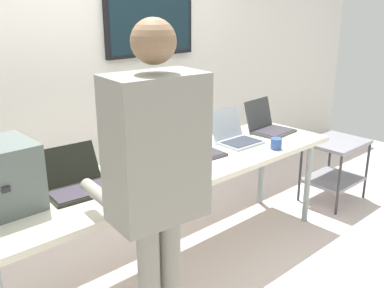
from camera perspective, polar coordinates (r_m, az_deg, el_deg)
The scene contains 11 objects.
ground at distance 3.32m, azimuth -2.23°, elevation -15.83°, with size 8.00×8.00×0.04m, color beige.
back_wall at distance 3.74m, azimuth -13.74°, elevation 9.46°, with size 8.00×0.11×2.59m.
workbench at distance 2.97m, azimuth -2.40°, elevation -3.84°, with size 2.76×0.70×0.78m.
laptop_station_0 at distance 2.65m, azimuth -14.95°, elevation -4.71°, with size 0.40×0.38×0.23m.
laptop_station_1 at distance 2.84m, azimuth -6.71°, elevation -2.54°, with size 0.37×0.31×0.26m.
laptop_station_2 at distance 3.15m, azimuth -0.03°, elevation -0.26°, with size 0.39×0.36×0.27m.
laptop_station_3 at distance 3.44m, azimuth 5.61°, elevation 1.15°, with size 0.32×0.34×0.25m.
laptop_station_4 at distance 3.76m, azimuth 9.89°, elevation 2.50°, with size 0.36×0.35×0.26m.
person at distance 2.02m, azimuth -4.73°, elevation -3.84°, with size 0.48×0.62×1.77m.
coffee_mug at distance 3.33m, azimuth 10.96°, elevation 0.04°, with size 0.09×0.09×0.08m.
storage_cart at distance 4.35m, azimuth 18.18°, elevation -2.13°, with size 0.56×0.44×0.59m.
Camera 1 is at (-1.77, -2.11, 1.83)m, focal length 40.76 mm.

